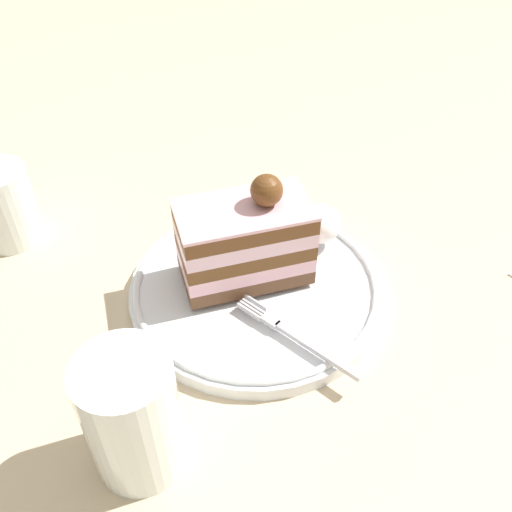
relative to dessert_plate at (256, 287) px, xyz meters
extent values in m
plane|color=beige|center=(0.03, 0.01, -0.01)|extent=(2.40, 2.40, 0.00)
cylinder|color=white|center=(0.00, 0.00, 0.00)|extent=(0.23, 0.23, 0.01)
torus|color=white|center=(0.00, 0.00, 0.01)|extent=(0.22, 0.22, 0.01)
cube|color=brown|center=(-0.01, -0.01, 0.02)|extent=(0.07, 0.12, 0.01)
cube|color=beige|center=(-0.01, -0.01, 0.03)|extent=(0.07, 0.12, 0.01)
cube|color=brown|center=(-0.01, -0.01, 0.05)|extent=(0.07, 0.12, 0.01)
cube|color=silver|center=(-0.01, -0.01, 0.06)|extent=(0.07, 0.12, 0.01)
cube|color=brown|center=(-0.01, -0.01, 0.07)|extent=(0.07, 0.12, 0.01)
cube|color=beige|center=(-0.01, -0.01, 0.08)|extent=(0.07, 0.12, 0.00)
sphere|color=brown|center=(-0.01, 0.01, 0.10)|extent=(0.03, 0.03, 0.03)
ellipsoid|color=white|center=(-0.04, 0.08, 0.03)|extent=(0.04, 0.04, 0.04)
cube|color=silver|center=(0.09, 0.03, 0.01)|extent=(0.07, 0.05, 0.00)
cube|color=silver|center=(0.05, 0.00, 0.01)|extent=(0.02, 0.02, 0.00)
cube|color=silver|center=(0.03, -0.01, 0.01)|extent=(0.02, 0.02, 0.00)
cube|color=silver|center=(0.03, -0.01, 0.01)|extent=(0.02, 0.02, 0.00)
cube|color=silver|center=(0.04, -0.01, 0.01)|extent=(0.02, 0.02, 0.00)
cube|color=silver|center=(0.04, -0.02, 0.01)|extent=(0.02, 0.02, 0.00)
cylinder|color=white|center=(0.13, -0.12, 0.04)|extent=(0.06, 0.06, 0.10)
cylinder|color=beige|center=(0.13, -0.12, 0.03)|extent=(0.06, 0.06, 0.07)
cylinder|color=white|center=(-0.15, -0.22, 0.03)|extent=(0.06, 0.06, 0.08)
cylinder|color=black|center=(-0.15, -0.22, 0.02)|extent=(0.06, 0.06, 0.06)
camera|label=1|loc=(0.35, -0.09, 0.36)|focal=38.67mm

